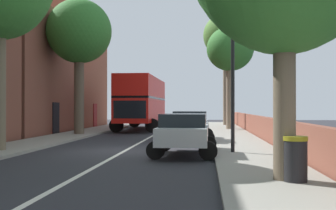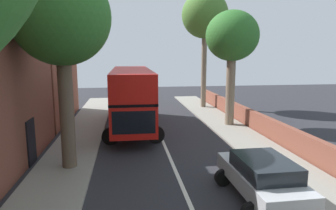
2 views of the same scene
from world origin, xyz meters
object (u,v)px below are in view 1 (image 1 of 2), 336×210
object	(u,v)px
street_tree_right_5	(226,37)
lamppost_right	(233,53)
parked_car_silver_right_0	(190,124)
street_tree_left_2	(79,33)
double_decker_bus	(142,100)
litter_bin_right	(295,159)
parked_car_silver_right_2	(184,131)
street_tree_right_3	(230,51)

from	to	relation	value
street_tree_right_5	lamppost_right	size ratio (longest dim) A/B	1.68
parked_car_silver_right_0	street_tree_left_2	world-z (taller)	street_tree_left_2
double_decker_bus	litter_bin_right	bearing A→B (deg)	-72.92
double_decker_bus	lamppost_right	distance (m)	17.89
parked_car_silver_right_0	parked_car_silver_right_2	size ratio (longest dim) A/B	0.98
street_tree_right_3	lamppost_right	world-z (taller)	street_tree_right_3
double_decker_bus	parked_car_silver_right_2	distance (m)	17.62
street_tree_left_2	lamppost_right	size ratio (longest dim) A/B	1.34
double_decker_bus	street_tree_right_5	size ratio (longest dim) A/B	1.01
parked_car_silver_right_2	street_tree_right_5	xyz separation A→B (m)	(2.69, 24.12, 7.60)
street_tree_right_3	litter_bin_right	bearing A→B (deg)	-89.72
litter_bin_right	parked_car_silver_right_2	bearing A→B (deg)	116.02
parked_car_silver_right_0	street_tree_left_2	bearing A→B (deg)	150.90
double_decker_bus	street_tree_right_5	xyz separation A→B (m)	(6.89, 7.07, 6.14)
street_tree_right_3	parked_car_silver_right_2	bearing A→B (deg)	-99.07
double_decker_bus	litter_bin_right	xyz separation A→B (m)	(7.00, -22.78, -1.72)
double_decker_bus	street_tree_right_5	bearing A→B (deg)	45.74
litter_bin_right	parked_car_silver_right_0	bearing A→B (deg)	103.34
parked_car_silver_right_0	lamppost_right	world-z (taller)	lamppost_right
street_tree_left_2	street_tree_right_5	distance (m)	17.29
parked_car_silver_right_2	street_tree_left_2	xyz separation A→B (m)	(-7.13, 10.03, 5.56)
street_tree_right_3	street_tree_left_2	bearing A→B (deg)	-145.28
double_decker_bus	street_tree_right_3	size ratio (longest dim) A/B	1.36
parked_car_silver_right_0	litter_bin_right	distance (m)	12.13
street_tree_right_3	street_tree_right_5	xyz separation A→B (m)	(0.00, 7.28, 2.34)
parked_car_silver_right_0	lamppost_right	bearing A→B (deg)	-72.78
street_tree_right_3	lamppost_right	bearing A→B (deg)	-93.07
street_tree_left_2	litter_bin_right	xyz separation A→B (m)	(9.93, -15.77, -5.83)
parked_car_silver_right_2	litter_bin_right	distance (m)	6.39
parked_car_silver_right_2	street_tree_right_3	size ratio (longest dim) A/B	0.55
street_tree_right_5	parked_car_silver_right_2	bearing A→B (deg)	-96.37
parked_car_silver_right_0	street_tree_right_3	bearing A→B (deg)	75.99
street_tree_left_2	street_tree_right_5	bearing A→B (deg)	55.11
street_tree_right_3	lamppost_right	distance (m)	16.77
parked_car_silver_right_2	lamppost_right	bearing A→B (deg)	8.20
parked_car_silver_right_2	litter_bin_right	world-z (taller)	parked_car_silver_right_2
double_decker_bus	street_tree_right_3	bearing A→B (deg)	-1.75
double_decker_bus	lamppost_right	xyz separation A→B (m)	(6.00, -16.79, 1.45)
parked_car_silver_right_0	street_tree_right_5	bearing A→B (deg)	81.53
double_decker_bus	street_tree_right_3	distance (m)	7.87
parked_car_silver_right_2	lamppost_right	world-z (taller)	lamppost_right
parked_car_silver_right_0	street_tree_left_2	size ratio (longest dim) A/B	0.50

